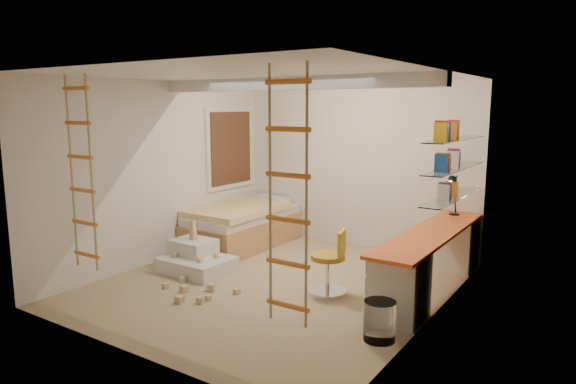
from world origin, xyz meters
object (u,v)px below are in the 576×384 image
Objects in this scene: bed at (243,226)px; swivel_chair at (330,270)px; desk at (431,259)px; play_platform at (196,259)px.

swivel_chair is (2.23, -1.15, -0.04)m from bed.
swivel_chair reaches higher than desk.
play_platform is at bearing -79.37° from bed.
bed is (-3.20, 0.36, -0.07)m from desk.
swivel_chair reaches higher than play_platform.
swivel_chair is 0.86× the size of play_platform.
desk reaches higher than play_platform.
play_platform is at bearing -173.31° from swivel_chair.
swivel_chair is at bearing -141.09° from desk.
play_platform is (-2.94, -1.01, -0.24)m from desk.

